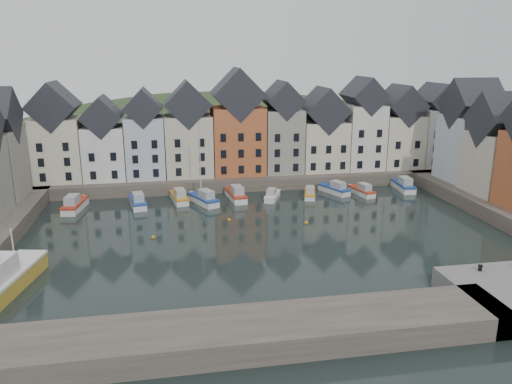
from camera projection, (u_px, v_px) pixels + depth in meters
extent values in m
plane|color=black|center=(270.00, 240.00, 60.77)|extent=(260.00, 260.00, 0.00)
cube|color=#433C33|center=(236.00, 175.00, 88.96)|extent=(90.00, 16.00, 2.00)
cube|color=#433C33|center=(200.00, 338.00, 37.93)|extent=(50.00, 6.00, 2.00)
ellipsoid|color=#26391C|center=(222.00, 227.00, 118.70)|extent=(153.60, 70.40, 64.00)
sphere|color=black|center=(156.00, 119.00, 104.40)|extent=(5.77, 5.77, 5.77)
sphere|color=black|center=(320.00, 113.00, 120.44)|extent=(5.27, 5.27, 5.27)
sphere|color=black|center=(357.00, 117.00, 115.46)|extent=(5.07, 5.07, 5.07)
sphere|color=black|center=(283.00, 118.00, 113.45)|extent=(5.01, 5.01, 5.01)
sphere|color=black|center=(44.00, 128.00, 106.33)|extent=(3.94, 3.94, 3.94)
sphere|color=black|center=(334.00, 113.00, 120.57)|extent=(5.21, 5.21, 5.21)
sphere|color=black|center=(227.00, 115.00, 114.51)|extent=(5.45, 5.45, 5.45)
sphere|color=black|center=(392.00, 122.00, 111.08)|extent=(4.49, 4.49, 4.49)
cube|color=beige|center=(58.00, 149.00, 80.51)|extent=(7.67, 8.00, 10.07)
cube|color=#202228|center=(54.00, 106.00, 78.66)|extent=(7.67, 8.16, 7.67)
cube|color=silver|center=(105.00, 152.00, 81.93)|extent=(6.56, 8.00, 8.61)
cube|color=#202228|center=(102.00, 116.00, 80.35)|extent=(6.56, 8.16, 6.56)
cube|color=silver|center=(146.00, 147.00, 82.85)|extent=(6.20, 8.00, 10.02)
cube|color=#202228|center=(143.00, 107.00, 81.10)|extent=(6.20, 8.16, 6.20)
cube|color=beige|center=(189.00, 145.00, 84.05)|extent=(7.70, 8.00, 10.08)
cube|color=#202228|center=(187.00, 104.00, 82.19)|extent=(7.70, 8.16, 7.70)
cube|color=#AF5932|center=(238.00, 140.00, 85.30)|extent=(8.69, 8.00, 11.28)
cube|color=#202228|center=(237.00, 94.00, 83.22)|extent=(8.69, 8.16, 8.69)
cube|color=gray|center=(281.00, 140.00, 86.67)|extent=(6.43, 8.00, 10.78)
cube|color=#202228|center=(282.00, 100.00, 84.81)|extent=(6.43, 8.16, 6.43)
cube|color=beige|center=(322.00, 145.00, 88.20)|extent=(7.88, 8.00, 8.56)
cube|color=#202228|center=(323.00, 110.00, 86.54)|extent=(7.88, 8.16, 7.88)
cube|color=silver|center=(361.00, 137.00, 89.09)|extent=(6.50, 8.00, 11.27)
cube|color=#202228|center=(364.00, 95.00, 87.15)|extent=(6.50, 8.16, 6.50)
cube|color=beige|center=(398.00, 141.00, 90.53)|extent=(7.23, 8.00, 9.32)
cube|color=#202228|center=(400.00, 105.00, 88.81)|extent=(7.23, 8.16, 7.23)
cube|color=silver|center=(433.00, 137.00, 91.56)|extent=(6.18, 8.00, 10.32)
cube|color=#202228|center=(436.00, 100.00, 89.77)|extent=(6.18, 8.16, 6.18)
cube|color=silver|center=(468.00, 148.00, 80.37)|extent=(7.47, 8.00, 10.38)
cube|color=#202228|center=(473.00, 103.00, 78.45)|extent=(7.62, 8.00, 8.00)
cube|color=beige|center=(499.00, 163.00, 72.97)|extent=(8.14, 8.00, 8.89)
cube|color=#202228|center=(505.00, 119.00, 71.26)|extent=(8.30, 8.00, 8.00)
sphere|color=#C47B17|center=(229.00, 220.00, 67.64)|extent=(0.50, 0.50, 0.50)
sphere|color=#C47B17|center=(306.00, 223.00, 66.49)|extent=(0.50, 0.50, 0.50)
sphere|color=#C47B17|center=(153.00, 237.00, 61.20)|extent=(0.50, 0.50, 0.50)
cube|color=silver|center=(75.00, 207.00, 72.49)|extent=(2.97, 6.95, 1.23)
cube|color=#AA2E18|center=(75.00, 203.00, 72.31)|extent=(3.10, 7.10, 0.28)
cube|color=#9CA1A4|center=(72.00, 200.00, 71.16)|extent=(1.94, 2.89, 1.35)
cube|color=silver|center=(138.00, 204.00, 74.21)|extent=(2.89, 6.52, 1.15)
cube|color=navy|center=(138.00, 200.00, 74.04)|extent=(3.02, 6.66, 0.26)
cube|color=#9CA1A4|center=(138.00, 197.00, 73.02)|extent=(1.86, 2.72, 1.26)
cube|color=silver|center=(179.00, 199.00, 76.59)|extent=(2.79, 6.32, 1.12)
cube|color=#C47B17|center=(179.00, 195.00, 76.42)|extent=(2.91, 6.46, 0.25)
cube|color=#9CA1A4|center=(180.00, 193.00, 75.43)|extent=(1.80, 2.64, 1.22)
cube|color=silver|center=(203.00, 201.00, 75.41)|extent=(4.44, 6.73, 1.19)
cube|color=navy|center=(203.00, 197.00, 75.24)|extent=(4.59, 6.89, 0.27)
cube|color=#9CA1A4|center=(206.00, 194.00, 74.29)|extent=(2.45, 2.99, 1.30)
cylinder|color=silver|center=(200.00, 161.00, 74.30)|extent=(0.15, 0.15, 11.92)
cube|color=silver|center=(236.00, 197.00, 77.68)|extent=(2.76, 6.86, 1.22)
cube|color=#AA2E18|center=(236.00, 193.00, 77.50)|extent=(2.88, 7.01, 0.28)
cube|color=#9CA1A4|center=(237.00, 190.00, 76.39)|extent=(1.85, 2.83, 1.34)
cube|color=silver|center=(272.00, 197.00, 77.75)|extent=(3.49, 5.45, 0.96)
cube|color=silver|center=(272.00, 194.00, 77.61)|extent=(3.61, 5.58, 0.22)
cube|color=#9CA1A4|center=(271.00, 192.00, 76.73)|extent=(1.94, 2.41, 1.05)
cube|color=silver|center=(310.00, 195.00, 79.04)|extent=(2.95, 5.49, 0.96)
cube|color=#C47B17|center=(310.00, 192.00, 78.89)|extent=(3.06, 5.61, 0.22)
cube|color=#9CA1A4|center=(310.00, 190.00, 78.00)|extent=(1.75, 2.36, 1.05)
cube|color=silver|center=(334.00, 191.00, 81.22)|extent=(4.02, 6.15, 1.09)
cube|color=navy|center=(334.00, 187.00, 81.06)|extent=(4.16, 6.30, 0.25)
cube|color=#9CA1A4|center=(338.00, 185.00, 80.19)|extent=(2.23, 2.73, 1.19)
cube|color=silver|center=(361.00, 192.00, 80.36)|extent=(2.78, 5.80, 1.02)
cube|color=#AA2E18|center=(361.00, 189.00, 80.21)|extent=(2.90, 5.93, 0.23)
cube|color=#9CA1A4|center=(365.00, 187.00, 79.31)|extent=(1.73, 2.45, 1.12)
cube|color=silver|center=(403.00, 187.00, 83.18)|extent=(2.53, 6.75, 1.21)
cube|color=navy|center=(403.00, 184.00, 83.00)|extent=(2.65, 6.89, 0.28)
cube|color=#9CA1A4|center=(406.00, 181.00, 81.88)|extent=(1.76, 2.76, 1.32)
cube|color=#B3942F|center=(7.00, 283.00, 47.76)|extent=(5.21, 11.59, 1.87)
cube|color=silver|center=(6.00, 274.00, 47.48)|extent=(5.32, 11.70, 0.28)
cylinder|color=silver|center=(13.00, 246.00, 48.73)|extent=(0.15, 0.15, 3.74)
cylinder|color=black|center=(480.00, 268.00, 47.32)|extent=(0.36, 0.36, 0.50)
cylinder|color=black|center=(480.00, 266.00, 47.24)|extent=(0.48, 0.48, 0.08)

